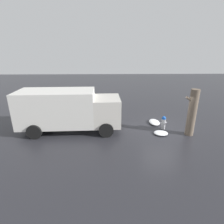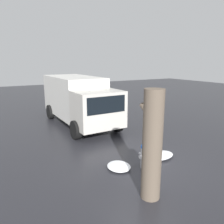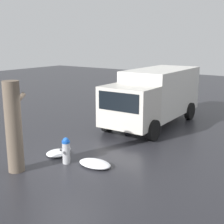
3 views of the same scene
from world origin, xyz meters
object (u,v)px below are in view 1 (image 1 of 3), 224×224
tree_trunk (192,113)px  delivery_truck (68,109)px  pedestrian (102,119)px  fire_hydrant (163,122)px

tree_trunk → delivery_truck: tree_trunk is taller
delivery_truck → pedestrian: delivery_truck is taller
tree_trunk → pedestrian: bearing=-7.5°
delivery_truck → pedestrian: size_ratio=4.16×
tree_trunk → delivery_truck: bearing=-6.7°
fire_hydrant → tree_trunk: bearing=50.6°
tree_trunk → delivery_truck: 7.81m
fire_hydrant → delivery_truck: bearing=-97.7°
delivery_truck → pedestrian: 2.32m
fire_hydrant → tree_trunk: (-1.40, 0.88, 1.01)m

